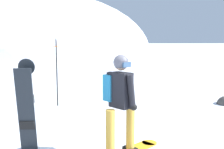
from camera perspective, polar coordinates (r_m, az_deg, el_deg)
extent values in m
ellipsoid|color=white|center=(40.58, -16.11, 4.37)|extent=(33.37, 30.04, 17.49)
cylinder|color=orange|center=(5.24, 8.00, -14.31)|extent=(0.28, 0.28, 0.02)
cube|color=black|center=(4.85, 3.91, -15.60)|extent=(0.27, 0.28, 0.06)
cylinder|color=#BC8E33|center=(4.71, 3.95, -11.34)|extent=(0.15, 0.15, 0.82)
cylinder|color=#BC8E33|center=(4.39, -0.38, -12.77)|extent=(0.15, 0.15, 0.82)
cube|color=black|center=(4.36, 1.91, -3.34)|extent=(0.41, 0.41, 0.58)
cylinder|color=black|center=(4.52, -0.18, -2.95)|extent=(0.20, 0.19, 0.57)
cylinder|color=black|center=(4.21, 4.15, -3.75)|extent=(0.20, 0.19, 0.57)
sphere|color=black|center=(4.61, 0.01, -5.91)|extent=(0.11, 0.11, 0.11)
sphere|color=black|center=(4.28, 4.68, -7.00)|extent=(0.11, 0.11, 0.11)
cube|color=teal|center=(4.50, 0.08, -2.74)|extent=(0.33, 0.32, 0.44)
cube|color=teal|center=(4.58, -0.79, -3.57)|extent=(0.19, 0.18, 0.20)
sphere|color=tan|center=(4.30, 1.93, 2.23)|extent=(0.21, 0.21, 0.21)
sphere|color=#4C4C56|center=(4.30, 1.93, 2.63)|extent=(0.25, 0.25, 0.25)
cube|color=navy|center=(4.21, 3.20, 2.12)|extent=(0.14, 0.14, 0.08)
cube|color=black|center=(4.67, -17.89, -7.78)|extent=(0.28, 0.26, 1.51)
cylinder|color=black|center=(4.65, -17.85, 1.57)|extent=(0.28, 0.07, 0.28)
cube|color=black|center=(4.65, -17.90, -5.06)|extent=(0.25, 0.09, 0.15)
cube|color=black|center=(4.76, -17.68, -10.24)|extent=(0.25, 0.09, 0.15)
cylinder|color=black|center=(7.99, -11.72, 0.25)|extent=(0.04, 0.04, 1.94)
cylinder|color=orange|center=(7.93, -11.87, 5.94)|extent=(0.20, 0.20, 0.02)
cone|color=black|center=(7.93, -11.91, 7.52)|extent=(0.04, 0.04, 0.08)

